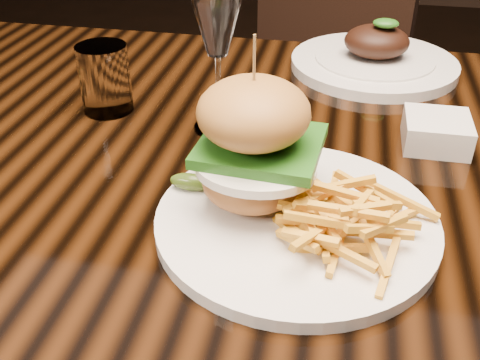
% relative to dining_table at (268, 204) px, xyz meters
% --- Properties ---
extents(dining_table, '(1.60, 0.90, 0.75)m').
position_rel_dining_table_xyz_m(dining_table, '(0.00, 0.00, 0.00)').
color(dining_table, black).
rests_on(dining_table, ground).
extents(burger_plate, '(0.31, 0.31, 0.20)m').
position_rel_dining_table_xyz_m(burger_plate, '(0.04, -0.14, 0.13)').
color(burger_plate, silver).
rests_on(burger_plate, dining_table).
extents(ramekin, '(0.11, 0.11, 0.04)m').
position_rel_dining_table_xyz_m(ramekin, '(0.21, 0.08, 0.10)').
color(ramekin, silver).
rests_on(ramekin, dining_table).
extents(wine_glass, '(0.08, 0.08, 0.21)m').
position_rel_dining_table_xyz_m(wine_glass, '(-0.08, 0.07, 0.23)').
color(wine_glass, white).
rests_on(wine_glass, dining_table).
extents(water_tumbler, '(0.07, 0.07, 0.10)m').
position_rel_dining_table_xyz_m(water_tumbler, '(-0.26, 0.09, 0.13)').
color(water_tumbler, white).
rests_on(water_tumbler, dining_table).
extents(far_dish, '(0.29, 0.29, 0.09)m').
position_rel_dining_table_xyz_m(far_dish, '(0.13, 0.33, 0.09)').
color(far_dish, silver).
rests_on(far_dish, dining_table).
extents(chair_far, '(0.58, 0.58, 0.95)m').
position_rel_dining_table_xyz_m(chair_far, '(-0.00, 0.89, -0.13)').
color(chair_far, black).
rests_on(chair_far, ground).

